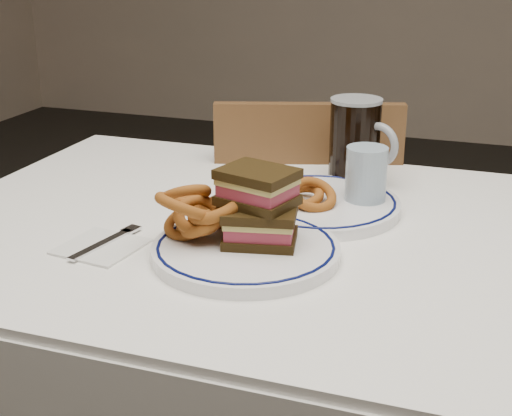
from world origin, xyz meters
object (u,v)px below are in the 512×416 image
(main_plate, at_px, (246,250))
(chair_far, at_px, (303,255))
(beer_mug, at_px, (356,140))
(far_plate, at_px, (318,204))
(reuben_sandwich, at_px, (259,206))

(main_plate, bearing_deg, chair_far, 96.63)
(beer_mug, bearing_deg, main_plate, -101.55)
(main_plate, xyz_separation_m, beer_mug, (0.08, 0.41, 0.07))
(chair_far, height_order, far_plate, chair_far)
(beer_mug, bearing_deg, chair_far, 127.20)
(beer_mug, height_order, far_plate, beer_mug)
(far_plate, bearing_deg, main_plate, -103.27)
(chair_far, xyz_separation_m, beer_mug, (0.15, -0.20, 0.36))
(far_plate, bearing_deg, reuben_sandwich, -101.28)
(reuben_sandwich, distance_m, beer_mug, 0.39)
(chair_far, xyz_separation_m, reuben_sandwich, (0.08, -0.59, 0.35))
(main_plate, distance_m, reuben_sandwich, 0.07)
(beer_mug, bearing_deg, reuben_sandwich, -100.37)
(chair_far, relative_size, far_plate, 3.01)
(chair_far, relative_size, reuben_sandwich, 6.49)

